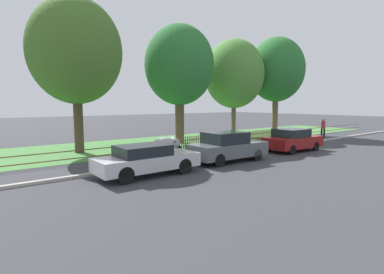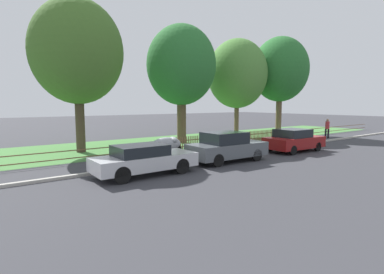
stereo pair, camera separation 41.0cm
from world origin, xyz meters
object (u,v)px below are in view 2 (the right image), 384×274
object	(u,v)px
tree_far_left	(280,70)
parked_car_silver_hatchback	(144,159)
parked_car_black_saloon	(227,147)
tree_behind_motorcycle	(181,66)
covered_motorcycle	(167,144)
tree_mid_park	(237,74)
pedestrian_near_fence	(327,127)
parked_car_navy_estate	(294,140)
tree_nearest_kerb	(77,52)

from	to	relation	value
tree_far_left	parked_car_silver_hatchback	bearing A→B (deg)	-159.00
parked_car_black_saloon	tree_behind_motorcycle	world-z (taller)	tree_behind_motorcycle
parked_car_black_saloon	tree_behind_motorcycle	size ratio (longest dim) A/B	0.49
covered_motorcycle	tree_mid_park	world-z (taller)	tree_mid_park
tree_mid_park	tree_behind_motorcycle	bearing A→B (deg)	-174.97
pedestrian_near_fence	parked_car_silver_hatchback	bearing A→B (deg)	42.71
parked_car_silver_hatchback	parked_car_black_saloon	xyz separation A→B (m)	(4.79, 0.13, 0.09)
parked_car_navy_estate	tree_far_left	world-z (taller)	tree_far_left
parked_car_black_saloon	tree_mid_park	bearing A→B (deg)	44.66
tree_far_left	pedestrian_near_fence	xyz separation A→B (m)	(1.02, -4.28, -5.14)
tree_behind_motorcycle	pedestrian_near_fence	distance (m)	13.57
parked_car_silver_hatchback	pedestrian_near_fence	distance (m)	18.96
tree_nearest_kerb	tree_mid_park	world-z (taller)	tree_nearest_kerb
tree_mid_park	tree_far_left	world-z (taller)	tree_far_left
parked_car_black_saloon	tree_mid_park	xyz separation A→B (m)	(8.68, 7.96, 4.78)
covered_motorcycle	tree_mid_park	xyz separation A→B (m)	(10.18, 4.60, 4.90)
pedestrian_near_fence	tree_nearest_kerb	bearing A→B (deg)	20.19
covered_motorcycle	tree_behind_motorcycle	distance (m)	7.54
covered_motorcycle	tree_behind_motorcycle	world-z (taller)	tree_behind_motorcycle
tree_nearest_kerb	pedestrian_near_fence	distance (m)	20.39
tree_far_left	tree_nearest_kerb	bearing A→B (deg)	177.55
tree_nearest_kerb	parked_car_silver_hatchback	bearing A→B (deg)	-87.61
parked_car_black_saloon	tree_mid_park	world-z (taller)	tree_mid_park
tree_nearest_kerb	pedestrian_near_fence	xyz separation A→B (m)	(19.10, -5.06, -5.05)
parked_car_silver_hatchback	covered_motorcycle	size ratio (longest dim) A/B	2.12
tree_nearest_kerb	tree_behind_motorcycle	xyz separation A→B (m)	(7.43, -0.07, -0.25)
tree_mid_park	pedestrian_near_fence	xyz separation A→B (m)	(5.32, -5.55, -4.61)
covered_motorcycle	tree_far_left	distance (m)	15.82
tree_behind_motorcycle	covered_motorcycle	bearing A→B (deg)	-133.44
tree_nearest_kerb	tree_mid_park	bearing A→B (deg)	2.05
parked_car_black_saloon	pedestrian_near_fence	size ratio (longest dim) A/B	2.57
covered_motorcycle	pedestrian_near_fence	world-z (taller)	pedestrian_near_fence
parked_car_black_saloon	covered_motorcycle	xyz separation A→B (m)	(-1.50, 3.36, -0.12)
tree_mid_park	tree_far_left	distance (m)	4.52
tree_behind_motorcycle	parked_car_black_saloon	bearing A→B (deg)	-107.43
parked_car_silver_hatchback	tree_mid_park	xyz separation A→B (m)	(13.46, 8.09, 4.87)
tree_behind_motorcycle	pedestrian_near_fence	bearing A→B (deg)	-23.14
parked_car_silver_hatchback	tree_behind_motorcycle	size ratio (longest dim) A/B	0.50
tree_mid_park	parked_car_silver_hatchback	bearing A→B (deg)	-149.01
parked_car_silver_hatchback	tree_far_left	xyz separation A→B (m)	(17.77, 6.82, 5.40)
covered_motorcycle	tree_mid_park	size ratio (longest dim) A/B	0.24
parked_car_silver_hatchback	parked_car_navy_estate	xyz separation A→B (m)	(10.36, 0.01, 0.03)
tree_far_left	pedestrian_near_fence	size ratio (longest dim) A/B	5.49
tree_mid_park	pedestrian_near_fence	bearing A→B (deg)	-46.22
tree_mid_park	tree_far_left	xyz separation A→B (m)	(4.30, -1.27, 0.53)
parked_car_black_saloon	tree_nearest_kerb	size ratio (longest dim) A/B	0.47
parked_car_silver_hatchback	tree_nearest_kerb	world-z (taller)	tree_nearest_kerb
covered_motorcycle	parked_car_navy_estate	bearing A→B (deg)	-23.48
tree_far_left	parked_car_navy_estate	bearing A→B (deg)	-137.39
parked_car_black_saloon	covered_motorcycle	world-z (taller)	parked_car_black_saloon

